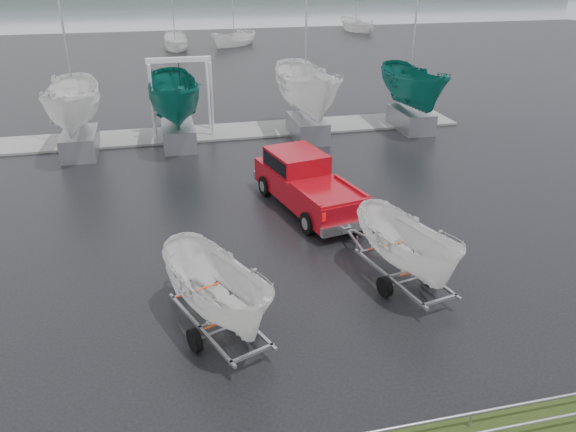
{
  "coord_description": "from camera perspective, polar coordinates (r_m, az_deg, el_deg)",
  "views": [
    {
      "loc": [
        -1.67,
        -16.86,
        8.89
      ],
      "look_at": [
        2.1,
        -0.84,
        1.2
      ],
      "focal_mm": 35.0,
      "sensor_mm": 36.0,
      "label": 1
    }
  ],
  "objects": [
    {
      "name": "keelboat_1",
      "position": [
        28.49,
        -11.64,
        14.7
      ],
      "size": [
        2.52,
        3.2,
        7.81
      ],
      "color": "gray",
      "rests_on": "ground"
    },
    {
      "name": "ground_plane",
      "position": [
        19.13,
        -6.73,
        -2.83
      ],
      "size": [
        120.0,
        120.0,
        0.0
      ],
      "primitive_type": "plane",
      "color": "black",
      "rests_on": "ground"
    },
    {
      "name": "keelboat_0",
      "position": [
        28.55,
        -21.38,
        13.43
      ],
      "size": [
        2.48,
        3.2,
        10.65
      ],
      "color": "gray",
      "rests_on": "ground"
    },
    {
      "name": "dock",
      "position": [
        31.18,
        -9.73,
        8.22
      ],
      "size": [
        30.0,
        3.0,
        0.12
      ],
      "primitive_type": "cube",
      "color": "gray",
      "rests_on": "ground"
    },
    {
      "name": "boat_hoist",
      "position": [
        30.52,
        -10.88,
        12.86
      ],
      "size": [
        3.3,
        2.18,
        4.12
      ],
      "color": "silver",
      "rests_on": "ground"
    },
    {
      "name": "keelboat_3",
      "position": [
        31.7,
        12.9,
        15.24
      ],
      "size": [
        2.4,
        3.2,
        10.57
      ],
      "color": "gray",
      "rests_on": "ground"
    },
    {
      "name": "lake",
      "position": [
        117.21,
        -13.21,
        20.1
      ],
      "size": [
        300.0,
        300.0,
        0.0
      ],
      "primitive_type": "plane",
      "color": "gray",
      "rests_on": "ground"
    },
    {
      "name": "trailer_parked",
      "position": [
        13.42,
        -7.48,
        -2.58
      ],
      "size": [
        2.4,
        3.78,
        5.01
      ],
      "rotation": [
        0.0,
        0.0,
        0.37
      ],
      "color": "gray",
      "rests_on": "ground"
    },
    {
      "name": "keelboat_2",
      "position": [
        29.23,
        2.09,
        16.12
      ],
      "size": [
        2.74,
        3.2,
        10.92
      ],
      "color": "gray",
      "rests_on": "ground"
    },
    {
      "name": "mast_rack_2",
      "position": [
        12.62,
        18.76,
        -19.24
      ],
      "size": [
        7.0,
        0.56,
        0.06
      ],
      "color": "gray",
      "rests_on": "ground"
    },
    {
      "name": "moored_boat_1",
      "position": [
        61.49,
        -11.32,
        16.29
      ],
      "size": [
        2.38,
        2.44,
        11.16
      ],
      "rotation": [
        0.0,
        0.0,
        3.14
      ],
      "color": "white",
      "rests_on": "ground"
    },
    {
      "name": "moored_boat_2",
      "position": [
        63.02,
        -5.47,
        16.85
      ],
      "size": [
        3.44,
        3.43,
        11.2
      ],
      "rotation": [
        0.0,
        0.0,
        5.42
      ],
      "color": "white",
      "rests_on": "ground"
    },
    {
      "name": "trailer_hitched",
      "position": [
        15.83,
        12.41,
        1.13
      ],
      "size": [
        1.95,
        3.77,
        4.84
      ],
      "rotation": [
        0.0,
        0.0,
        0.21
      ],
      "color": "gray",
      "rests_on": "ground"
    },
    {
      "name": "pickup_truck",
      "position": [
        21.51,
        1.7,
        3.62
      ],
      "size": [
        3.22,
        6.27,
        1.99
      ],
      "rotation": [
        0.0,
        0.0,
        0.21
      ],
      "color": "maroon",
      "rests_on": "ground"
    },
    {
      "name": "moored_boat_3",
      "position": [
        75.54,
        6.89,
        18.14
      ],
      "size": [
        3.02,
        3.07,
        11.37
      ],
      "rotation": [
        0.0,
        0.0,
        3.35
      ],
      "color": "white",
      "rests_on": "ground"
    }
  ]
}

